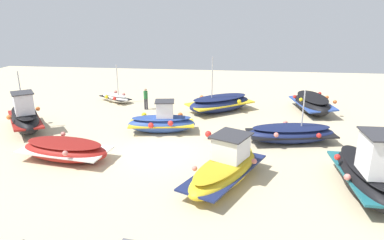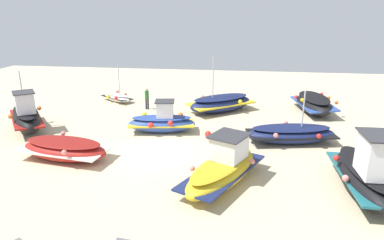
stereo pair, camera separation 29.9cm
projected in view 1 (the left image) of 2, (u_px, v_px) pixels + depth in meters
The scene contains 12 objects.
ground_plane at pixel (156, 152), 18.67m from camera, with size 54.70×54.70×0.00m, color beige.
fishing_boat_0 at pixel (162, 122), 21.56m from camera, with size 4.46×2.50×2.06m.
fishing_boat_1 at pixel (226, 168), 15.17m from camera, with size 3.97×5.59×2.16m.
fishing_boat_2 at pixel (312, 103), 25.94m from camera, with size 2.90×5.28×1.41m.
fishing_boat_3 at pixel (25, 117), 21.86m from camera, with size 4.40×4.96×3.82m.
fishing_boat_4 at pixel (65, 150), 17.57m from camera, with size 5.00×2.71×1.06m.
fishing_boat_5 at pixel (115, 97), 28.89m from camera, with size 3.28×2.72×3.21m.
fishing_boat_6 at pixel (291, 133), 19.94m from camera, with size 5.48×2.88×3.13m.
fishing_boat_7 at pixel (220, 103), 26.02m from camera, with size 5.48×4.89×4.24m.
fishing_boat_8 at pixel (366, 172), 14.17m from camera, with size 2.20×5.21×2.99m.
person_walking at pixel (146, 97), 26.42m from camera, with size 0.32×0.32×1.69m.
mooring_buoy_0 at pixel (208, 134), 20.44m from camera, with size 0.39×0.39×0.52m.
Camera 1 is at (-4.13, 16.85, 7.38)m, focal length 31.82 mm.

